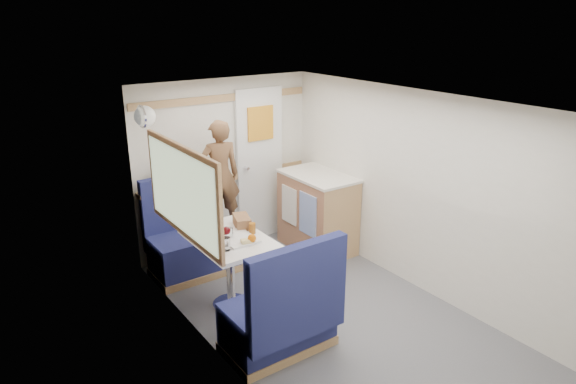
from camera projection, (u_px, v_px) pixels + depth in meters
floor at (351, 332)px, 4.53m from camera, size 4.50×4.50×0.00m
ceiling at (362, 107)px, 3.87m from camera, size 4.50×4.50×0.00m
wall_back at (225, 165)px, 5.94m from camera, size 2.20×0.02×2.00m
wall_left at (240, 264)px, 3.61m from camera, size 0.02×4.50×2.00m
wall_right at (444, 202)px, 4.80m from camera, size 0.02×4.50×2.00m
oak_trim_low at (227, 178)px, 5.98m from camera, size 2.15×0.02×0.08m
oak_trim_high at (223, 98)px, 5.67m from camera, size 2.15×0.02×0.08m
side_window at (181, 192)px, 4.31m from camera, size 0.04×1.30×0.72m
rear_door at (260, 162)px, 6.17m from camera, size 0.62×0.12×1.86m
dinette_table at (230, 252)px, 4.77m from camera, size 0.62×0.92×0.72m
bench_far at (192, 246)px, 5.53m from camera, size 0.90×0.59×1.05m
bench_near at (282, 320)px, 4.19m from camera, size 0.90×0.59×1.05m
ledge at (178, 188)px, 5.53m from camera, size 0.90×0.14×0.04m
dome_light at (145, 116)px, 4.82m from camera, size 0.20×0.20×0.20m
galley_counter at (317, 211)px, 6.02m from camera, size 0.57×0.92×0.92m
person at (220, 175)px, 5.42m from camera, size 0.48×0.36×1.19m
duffel_bag at (182, 176)px, 5.51m from camera, size 0.52×0.35×0.23m
tray at (238, 238)px, 4.67m from camera, size 0.29×0.37×0.02m
orange_fruit at (252, 238)px, 4.56m from camera, size 0.08×0.08×0.08m
cheese_block at (247, 241)px, 4.55m from camera, size 0.11×0.08×0.03m
wine_glass at (226, 231)px, 4.54m from camera, size 0.08×0.08×0.17m
tumbler_left at (226, 244)px, 4.44m from camera, size 0.07×0.07×0.12m
tumbler_right at (230, 233)px, 4.67m from camera, size 0.06×0.06×0.10m
beer_glass at (252, 228)px, 4.79m from camera, size 0.06×0.06×0.10m
pepper_grinder at (225, 232)px, 4.72m from camera, size 0.03×0.03×0.09m
bread_loaf at (242, 221)px, 4.94m from camera, size 0.21×0.28×0.11m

